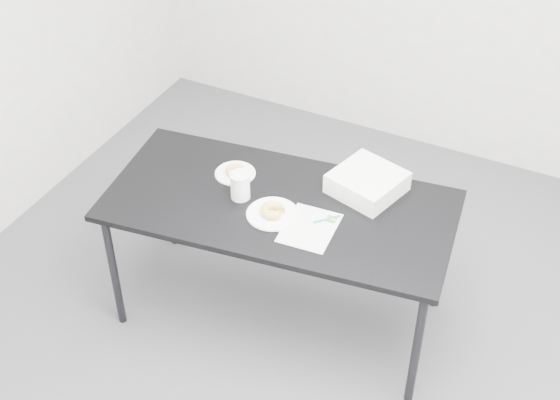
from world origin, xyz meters
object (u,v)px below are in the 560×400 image
at_px(table, 279,212).
at_px(plate_near, 273,214).
at_px(scorecard, 310,228).
at_px(pen, 327,219).
at_px(donut_far, 235,170).
at_px(plate_far, 235,173).
at_px(coffee_cup, 240,186).
at_px(bakery_box, 367,182).
at_px(donut_near, 273,210).

distance_m(table, plate_near, 0.12).
xyz_separation_m(scorecard, pen, (0.05, 0.09, 0.01)).
bearing_deg(donut_far, plate_far, 0.00).
distance_m(coffee_cup, bakery_box, 0.63).
bearing_deg(bakery_box, plate_far, -149.60).
relative_size(table, pen, 12.84).
bearing_deg(donut_far, table, -19.92).
distance_m(pen, plate_near, 0.26).
bearing_deg(scorecard, coffee_cup, 167.39).
relative_size(scorecard, bakery_box, 0.97).
bearing_deg(coffee_cup, table, 12.49).
xyz_separation_m(scorecard, donut_near, (-0.20, 0.01, 0.03)).
xyz_separation_m(pen, donut_far, (-0.56, 0.13, 0.01)).
relative_size(table, coffee_cup, 12.53).
height_order(scorecard, coffee_cup, coffee_cup).
height_order(pen, plate_far, pen).
distance_m(plate_far, bakery_box, 0.68).
xyz_separation_m(donut_far, coffee_cup, (0.12, -0.15, 0.05)).
bearing_deg(donut_near, plate_near, -90.00).
relative_size(scorecard, donut_far, 3.07).
height_order(table, bakery_box, bakery_box).
xyz_separation_m(scorecard, plate_near, (-0.20, 0.01, 0.01)).
relative_size(table, donut_near, 15.04).
xyz_separation_m(plate_far, bakery_box, (0.65, 0.17, 0.05)).
xyz_separation_m(scorecard, coffee_cup, (-0.40, 0.06, 0.07)).
height_order(pen, bakery_box, bakery_box).
distance_m(plate_far, coffee_cup, 0.20).
bearing_deg(table, bakery_box, 31.69).
bearing_deg(table, donut_near, -91.01).
bearing_deg(plate_far, bakery_box, 14.43).
bearing_deg(table, plate_near, -91.01).
relative_size(coffee_cup, bakery_box, 0.46).
bearing_deg(scorecard, plate_near, 173.66).
relative_size(scorecard, pen, 2.15).
distance_m(donut_near, bakery_box, 0.50).
height_order(plate_far, donut_far, donut_far).
bearing_deg(plate_near, pen, 17.78).
bearing_deg(scorecard, plate_far, 153.37).
xyz_separation_m(table, donut_near, (0.01, -0.09, 0.09)).
distance_m(scorecard, plate_near, 0.20).
bearing_deg(donut_near, plate_far, 147.04).
bearing_deg(plate_near, coffee_cup, 165.58).
relative_size(pen, donut_near, 1.17).
relative_size(scorecard, donut_near, 2.52).
bearing_deg(bakery_box, plate_near, -115.86).
xyz_separation_m(plate_far, coffee_cup, (0.12, -0.15, 0.07)).
distance_m(donut_far, coffee_cup, 0.20).
height_order(scorecard, bakery_box, bakery_box).
height_order(scorecard, pen, pen).
distance_m(pen, coffee_cup, 0.46).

